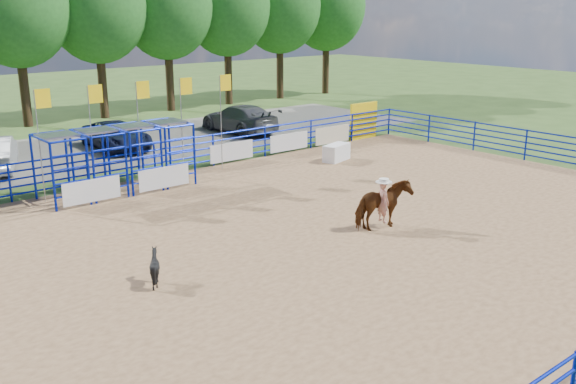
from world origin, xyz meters
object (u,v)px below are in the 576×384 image
object	(u,v)px
car_d	(239,119)
horse_and_rider	(383,203)
car_c	(116,136)
announcer_table	(336,152)
calf	(155,267)

from	to	relation	value
car_d	horse_and_rider	bearing A→B (deg)	68.09
car_c	car_d	world-z (taller)	car_d
announcer_table	calf	xyz separation A→B (m)	(-13.52, -7.15, 0.06)
calf	car_c	distance (m)	17.70
horse_and_rider	calf	xyz separation A→B (m)	(-7.83, 0.89, -0.44)
calf	car_c	bearing A→B (deg)	-40.72
horse_and_rider	calf	world-z (taller)	horse_and_rider
horse_and_rider	car_c	bearing A→B (deg)	93.65
car_c	announcer_table	bearing A→B (deg)	-50.45
car_d	calf	bearing A→B (deg)	47.30
announcer_table	calf	bearing A→B (deg)	-152.15
announcer_table	car_d	xyz separation A→B (m)	(0.77, 8.94, 0.40)
horse_and_rider	car_d	world-z (taller)	horse_and_rider
calf	car_c	world-z (taller)	car_c
announcer_table	car_d	world-z (taller)	car_d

